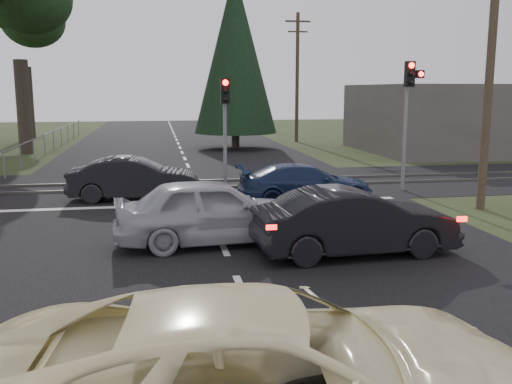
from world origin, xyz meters
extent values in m
plane|color=#273317|center=(0.00, 0.00, 0.00)|extent=(120.00, 120.00, 0.00)
cube|color=black|center=(0.00, 10.00, 0.01)|extent=(14.00, 100.00, 0.01)
cube|color=black|center=(0.00, 12.00, 0.01)|extent=(120.00, 8.00, 0.01)
cube|color=silver|center=(0.00, 8.20, 0.01)|extent=(13.00, 0.35, 0.00)
cube|color=#59544C|center=(0.00, 11.20, 0.05)|extent=(120.00, 0.12, 0.10)
cube|color=#59544C|center=(0.00, 12.80, 0.05)|extent=(120.00, 0.12, 0.10)
cylinder|color=slate|center=(7.50, 9.60, 1.90)|extent=(0.14, 0.14, 3.80)
cube|color=black|center=(7.50, 9.42, 4.25)|extent=(0.32, 0.24, 0.90)
sphere|color=#FF0C07|center=(7.50, 9.29, 4.55)|extent=(0.20, 0.20, 0.20)
sphere|color=black|center=(7.50, 9.29, 4.25)|extent=(0.18, 0.18, 0.18)
sphere|color=black|center=(7.50, 9.29, 3.95)|extent=(0.18, 0.18, 0.18)
cube|color=black|center=(7.88, 9.42, 4.25)|extent=(0.28, 0.22, 0.28)
sphere|color=#FF0C07|center=(7.88, 9.30, 4.25)|extent=(0.18, 0.18, 0.18)
cylinder|color=slate|center=(1.00, 10.80, 1.60)|extent=(0.14, 0.14, 3.20)
cube|color=black|center=(1.00, 10.62, 3.65)|extent=(0.32, 0.24, 0.90)
sphere|color=#FF0C07|center=(1.00, 10.49, 3.95)|extent=(0.20, 0.20, 0.20)
sphere|color=black|center=(1.00, 10.49, 3.65)|extent=(0.18, 0.18, 0.18)
sphere|color=black|center=(1.00, 10.49, 3.35)|extent=(0.18, 0.18, 0.18)
cylinder|color=#4C3D2D|center=(8.50, 6.00, 4.50)|extent=(0.26, 0.26, 9.00)
cylinder|color=#4C3D2D|center=(8.50, 30.00, 4.50)|extent=(0.26, 0.26, 9.00)
cube|color=#4C3D2D|center=(8.50, 30.00, 8.40)|extent=(1.80, 0.12, 0.12)
cube|color=#4C3D2D|center=(8.50, 30.00, 7.70)|extent=(1.40, 0.10, 0.10)
cylinder|color=#4C3D2D|center=(8.50, 55.00, 4.50)|extent=(0.26, 0.26, 9.00)
cube|color=#4C3D2D|center=(8.50, 55.00, 8.40)|extent=(1.80, 0.12, 0.12)
cube|color=#4C3D2D|center=(8.50, 55.00, 7.70)|extent=(1.40, 0.10, 0.10)
cylinder|color=#473D33|center=(-9.00, 25.00, 2.70)|extent=(0.80, 0.80, 5.40)
cylinder|color=#473D33|center=(-11.00, 36.00, 2.70)|extent=(0.80, 0.80, 5.40)
ellipsoid|color=black|center=(-11.00, 36.00, 9.60)|extent=(6.00, 6.00, 7.20)
cylinder|color=#473D33|center=(3.50, 26.00, 1.00)|extent=(0.50, 0.50, 2.00)
cone|color=black|center=(3.50, 26.00, 6.00)|extent=(5.20, 5.20, 10.00)
cube|color=#59514C|center=(18.00, 22.00, 2.00)|extent=(14.00, 10.00, 4.00)
imported|color=black|center=(2.87, 1.87, 0.75)|extent=(4.67, 1.87, 1.51)
imported|color=#9FA1A7|center=(-0.20, 3.38, 0.81)|extent=(4.88, 2.28, 1.62)
imported|color=#172446|center=(3.29, 7.84, 0.65)|extent=(4.47, 1.82, 1.30)
imported|color=black|center=(-2.27, 9.46, 0.72)|extent=(4.48, 1.82, 1.44)
camera|label=1|loc=(-1.50, -10.09, 3.70)|focal=40.00mm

